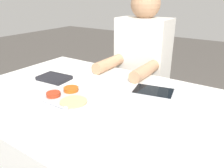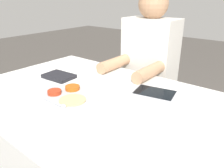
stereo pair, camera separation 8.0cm
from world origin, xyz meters
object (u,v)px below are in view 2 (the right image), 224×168
(thali_tray, at_px, (67,96))
(tablet_device, at_px, (155,93))
(person_diner, at_px, (147,90))
(red_notebook, at_px, (59,76))

(thali_tray, relative_size, tablet_device, 1.31)
(tablet_device, distance_m, person_diner, 0.50)
(thali_tray, distance_m, tablet_device, 0.41)
(red_notebook, height_order, person_diner, person_diner)
(person_diner, bearing_deg, tablet_device, -56.72)
(thali_tray, height_order, person_diner, person_diner)
(thali_tray, height_order, red_notebook, thali_tray)
(person_diner, bearing_deg, thali_tray, -92.78)
(red_notebook, xyz_separation_m, tablet_device, (0.52, 0.15, -0.00))
(thali_tray, bearing_deg, person_diner, 87.22)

